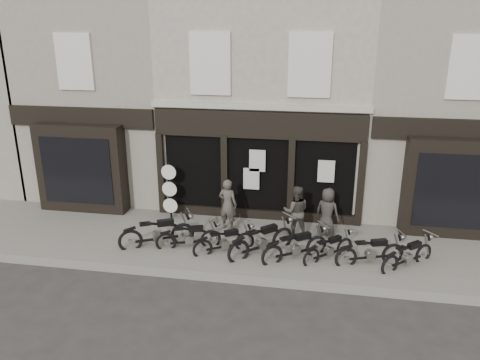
% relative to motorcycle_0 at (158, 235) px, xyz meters
% --- Properties ---
extents(ground_plane, '(90.00, 90.00, 0.00)m').
position_rel_motorcycle_0_xyz_m(ground_plane, '(2.73, -0.28, -0.45)').
color(ground_plane, '#2D2B28').
rests_on(ground_plane, ground).
extents(pavement, '(30.00, 4.20, 0.12)m').
position_rel_motorcycle_0_xyz_m(pavement, '(2.73, 0.62, -0.39)').
color(pavement, slate).
rests_on(pavement, ground_plane).
extents(kerb, '(30.00, 0.25, 0.13)m').
position_rel_motorcycle_0_xyz_m(kerb, '(2.73, -1.53, -0.38)').
color(kerb, gray).
rests_on(kerb, ground_plane).
extents(central_building, '(7.30, 6.22, 8.34)m').
position_rel_motorcycle_0_xyz_m(central_building, '(2.73, 5.67, 3.63)').
color(central_building, '#B7AF9C').
rests_on(central_building, ground).
extents(neighbour_left, '(5.60, 6.73, 8.34)m').
position_rel_motorcycle_0_xyz_m(neighbour_left, '(-3.62, 5.61, 3.59)').
color(neighbour_left, gray).
rests_on(neighbour_left, ground).
extents(neighbour_right, '(5.60, 6.73, 8.34)m').
position_rel_motorcycle_0_xyz_m(neighbour_right, '(9.08, 5.61, 3.59)').
color(neighbour_right, gray).
rests_on(neighbour_right, ground).
extents(motorcycle_0, '(2.16, 1.37, 1.12)m').
position_rel_motorcycle_0_xyz_m(motorcycle_0, '(0.00, 0.00, 0.00)').
color(motorcycle_0, black).
rests_on(motorcycle_0, ground).
extents(motorcycle_1, '(1.92, 0.92, 0.96)m').
position_rel_motorcycle_0_xyz_m(motorcycle_1, '(0.99, 0.04, -0.07)').
color(motorcycle_1, black).
rests_on(motorcycle_1, ground).
extents(motorcycle_2, '(1.76, 1.23, 0.94)m').
position_rel_motorcycle_0_xyz_m(motorcycle_2, '(2.12, -0.06, -0.07)').
color(motorcycle_2, black).
rests_on(motorcycle_2, ground).
extents(motorcycle_3, '(1.89, 1.79, 1.12)m').
position_rel_motorcycle_0_xyz_m(motorcycle_3, '(3.23, 0.03, 0.00)').
color(motorcycle_3, black).
rests_on(motorcycle_3, ground).
extents(motorcycle_4, '(1.91, 1.45, 1.04)m').
position_rel_motorcycle_0_xyz_m(motorcycle_4, '(4.24, -0.14, -0.03)').
color(motorcycle_4, black).
rests_on(motorcycle_4, ground).
extents(motorcycle_5, '(1.53, 1.42, 0.90)m').
position_rel_motorcycle_0_xyz_m(motorcycle_5, '(5.20, 0.04, -0.09)').
color(motorcycle_5, black).
rests_on(motorcycle_5, ground).
extents(motorcycle_6, '(2.00, 0.99, 1.00)m').
position_rel_motorcycle_0_xyz_m(motorcycle_6, '(6.37, -0.05, -0.05)').
color(motorcycle_6, black).
rests_on(motorcycle_6, ground).
extents(motorcycle_7, '(1.66, 1.45, 0.95)m').
position_rel_motorcycle_0_xyz_m(motorcycle_7, '(7.39, -0.04, -0.07)').
color(motorcycle_7, black).
rests_on(motorcycle_7, ground).
extents(man_left, '(0.71, 0.55, 1.73)m').
position_rel_motorcycle_0_xyz_m(man_left, '(1.90, 1.55, 0.54)').
color(man_left, '#49433C').
rests_on(man_left, pavement).
extents(man_centre, '(0.88, 0.72, 1.69)m').
position_rel_motorcycle_0_xyz_m(man_centre, '(4.14, 1.40, 0.52)').
color(man_centre, '#403C34').
rests_on(man_centre, pavement).
extents(man_right, '(0.91, 0.77, 1.59)m').
position_rel_motorcycle_0_xyz_m(man_right, '(5.13, 1.65, 0.47)').
color(man_right, '#36302D').
rests_on(man_right, pavement).
extents(advert_sign_post, '(0.53, 0.34, 2.16)m').
position_rel_motorcycle_0_xyz_m(advert_sign_post, '(-0.25, 2.07, 0.61)').
color(advert_sign_post, black).
rests_on(advert_sign_post, ground).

